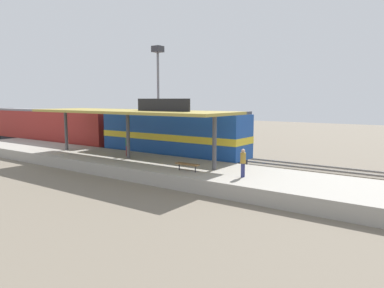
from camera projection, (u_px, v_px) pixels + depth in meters
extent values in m
plane|color=#706656|center=(179.00, 158.00, 33.63)|extent=(120.00, 120.00, 0.00)
cube|color=#5F5649|center=(166.00, 161.00, 32.02)|extent=(3.20, 110.00, 0.04)
cube|color=gray|center=(161.00, 162.00, 31.43)|extent=(0.10, 110.00, 0.16)
cube|color=gray|center=(171.00, 159.00, 32.59)|extent=(0.10, 110.00, 0.16)
cube|color=#5F5649|center=(195.00, 155.00, 35.73)|extent=(3.20, 110.00, 0.04)
cube|color=gray|center=(191.00, 155.00, 35.14)|extent=(0.10, 110.00, 0.16)
cube|color=gray|center=(199.00, 153.00, 36.31)|extent=(0.10, 110.00, 0.16)
cube|color=#9E998E|center=(129.00, 164.00, 28.25)|extent=(6.00, 44.00, 0.90)
cylinder|color=#47474C|center=(214.00, 143.00, 23.36)|extent=(0.28, 0.28, 3.60)
cylinder|color=#47474C|center=(128.00, 136.00, 27.97)|extent=(0.28, 0.28, 3.60)
cylinder|color=#47474C|center=(66.00, 131.00, 32.58)|extent=(0.28, 0.28, 3.60)
cube|color=#A38E3D|center=(127.00, 112.00, 27.73)|extent=(5.20, 18.00, 0.20)
cube|color=black|center=(163.00, 105.00, 25.59)|extent=(0.12, 4.80, 0.90)
cylinder|color=#333338|center=(195.00, 169.00, 22.74)|extent=(0.07, 0.07, 0.42)
cylinder|color=#333338|center=(179.00, 167.00, 23.49)|extent=(0.07, 0.07, 0.42)
cube|color=brown|center=(187.00, 164.00, 23.08)|extent=(0.44, 1.70, 0.08)
cube|color=#28282D|center=(172.00, 156.00, 31.56)|extent=(2.60, 13.60, 0.70)
cube|color=#19479E|center=(172.00, 133.00, 31.30)|extent=(2.90, 14.40, 3.50)
cube|color=#47474C|center=(171.00, 112.00, 31.06)|extent=(2.78, 14.11, 0.24)
cube|color=yellow|center=(172.00, 136.00, 31.33)|extent=(2.93, 14.43, 0.56)
cube|color=#28282D|center=(53.00, 142.00, 41.93)|extent=(2.60, 19.20, 0.70)
cube|color=maroon|center=(52.00, 125.00, 41.68)|extent=(2.90, 20.00, 3.30)
cube|color=slate|center=(51.00, 110.00, 41.46)|extent=(2.78, 19.60, 0.24)
cube|color=#28282D|center=(162.00, 147.00, 38.16)|extent=(2.50, 11.20, 0.70)
cube|color=#6B6056|center=(162.00, 131.00, 37.95)|extent=(2.80, 12.00, 2.60)
cube|color=#554D45|center=(162.00, 118.00, 37.78)|extent=(2.69, 11.76, 0.24)
cylinder|color=slate|center=(158.00, 100.00, 41.99)|extent=(0.28, 0.28, 11.00)
cube|color=#333338|center=(158.00, 49.00, 41.26)|extent=(1.10, 1.10, 0.70)
cylinder|color=navy|center=(242.00, 170.00, 21.24)|extent=(0.16, 0.16, 0.84)
cylinder|color=navy|center=(244.00, 170.00, 21.39)|extent=(0.16, 0.16, 0.84)
cylinder|color=olive|center=(243.00, 158.00, 21.22)|extent=(0.34, 0.34, 0.64)
sphere|color=tan|center=(243.00, 151.00, 21.17)|extent=(0.23, 0.23, 0.23)
cylinder|color=maroon|center=(127.00, 151.00, 29.32)|extent=(0.16, 0.16, 0.84)
cylinder|color=maroon|center=(128.00, 151.00, 29.47)|extent=(0.16, 0.16, 0.84)
cylinder|color=#23603D|center=(127.00, 142.00, 29.31)|extent=(0.34, 0.34, 0.64)
sphere|color=tan|center=(127.00, 137.00, 29.25)|extent=(0.23, 0.23, 0.23)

